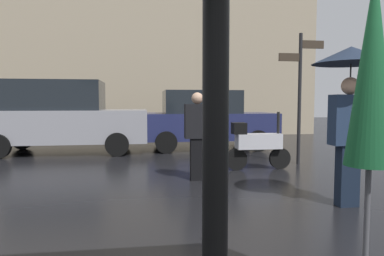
# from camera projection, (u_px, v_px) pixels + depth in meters

# --- Properties ---
(folded_patio_umbrella_near) EXTENTS (0.47, 0.47, 2.29)m
(folded_patio_umbrella_near) POSITION_uv_depth(u_px,v_px,m) (372.00, 90.00, 2.17)
(folded_patio_umbrella_near) COLOR black
(folded_patio_umbrella_near) RESTS_ON ground
(pedestrian_with_umbrella) EXTENTS (1.03, 1.03, 2.19)m
(pedestrian_with_umbrella) POSITION_uv_depth(u_px,v_px,m) (350.00, 83.00, 4.70)
(pedestrian_with_umbrella) COLOR black
(pedestrian_with_umbrella) RESTS_ON ground
(pedestrian_with_bag) EXTENTS (0.50, 0.24, 1.62)m
(pedestrian_with_bag) POSITION_uv_depth(u_px,v_px,m) (198.00, 131.00, 6.39)
(pedestrian_with_bag) COLOR black
(pedestrian_with_bag) RESTS_ON ground
(parked_scooter) EXTENTS (1.43, 0.32, 1.23)m
(parked_scooter) POSITION_uv_depth(u_px,v_px,m) (256.00, 144.00, 7.41)
(parked_scooter) COLOR black
(parked_scooter) RESTS_ON ground
(parked_car_left) EXTENTS (4.16, 1.92, 1.80)m
(parked_car_left) POSITION_uv_depth(u_px,v_px,m) (205.00, 119.00, 10.82)
(parked_car_left) COLOR #1E234C
(parked_car_left) RESTS_ON ground
(parked_car_right) EXTENTS (4.60, 2.05, 2.05)m
(parked_car_right) POSITION_uv_depth(u_px,v_px,m) (63.00, 117.00, 9.94)
(parked_car_right) COLOR gray
(parked_car_right) RESTS_ON ground
(street_signpost) EXTENTS (1.08, 0.08, 3.02)m
(street_signpost) POSITION_uv_depth(u_px,v_px,m) (300.00, 85.00, 8.04)
(street_signpost) COLOR black
(street_signpost) RESTS_ON ground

